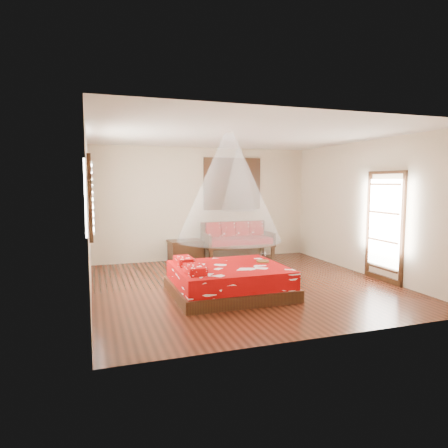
{
  "coord_description": "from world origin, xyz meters",
  "views": [
    {
      "loc": [
        -2.71,
        -6.94,
        1.94
      ],
      "look_at": [
        -0.32,
        0.22,
        1.15
      ],
      "focal_mm": 32.0,
      "sensor_mm": 36.0,
      "label": 1
    }
  ],
  "objects": [
    {
      "name": "room",
      "position": [
        0.0,
        0.0,
        1.4
      ],
      "size": [
        5.54,
        5.54,
        2.84
      ],
      "color": "black",
      "rests_on": "ground"
    },
    {
      "name": "bed",
      "position": [
        -0.49,
        -0.53,
        0.25
      ],
      "size": [
        1.97,
        1.78,
        0.63
      ],
      "rotation": [
        0.0,
        0.0,
        0.01
      ],
      "color": "black",
      "rests_on": "floor"
    },
    {
      "name": "daybed",
      "position": [
        0.75,
        2.38,
        0.52
      ],
      "size": [
        1.73,
        0.77,
        0.94
      ],
      "color": "black",
      "rests_on": "floor"
    },
    {
      "name": "storage_chest",
      "position": [
        -0.57,
        2.45,
        0.27
      ],
      "size": [
        0.83,
        0.63,
        0.54
      ],
      "rotation": [
        0.0,
        0.0,
        0.07
      ],
      "color": "black",
      "rests_on": "floor"
    },
    {
      "name": "shutter_panel",
      "position": [
        0.75,
        2.72,
        1.9
      ],
      "size": [
        1.52,
        0.06,
        1.32
      ],
      "color": "black",
      "rests_on": "wall_back"
    },
    {
      "name": "window_left",
      "position": [
        -2.71,
        0.2,
        1.7
      ],
      "size": [
        0.1,
        1.74,
        1.34
      ],
      "color": "black",
      "rests_on": "wall_left"
    },
    {
      "name": "glazed_door",
      "position": [
        2.72,
        -0.6,
        1.07
      ],
      "size": [
        0.08,
        1.02,
        2.16
      ],
      "color": "black",
      "rests_on": "floor"
    },
    {
      "name": "wine_tray",
      "position": [
        0.21,
        -0.42,
        0.55
      ],
      "size": [
        0.23,
        0.23,
        0.19
      ],
      "rotation": [
        0.0,
        0.0,
        -0.29
      ],
      "color": "brown",
      "rests_on": "bed"
    },
    {
      "name": "mosquito_net_main",
      "position": [
        -0.48,
        -0.53,
        1.85
      ],
      "size": [
        1.79,
        1.79,
        1.8
      ],
      "primitive_type": "cone",
      "color": "white",
      "rests_on": "ceiling"
    },
    {
      "name": "mosquito_net_daybed",
      "position": [
        0.75,
        2.25,
        2.0
      ],
      "size": [
        0.86,
        0.86,
        1.5
      ],
      "primitive_type": "cone",
      "color": "white",
      "rests_on": "ceiling"
    }
  ]
}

